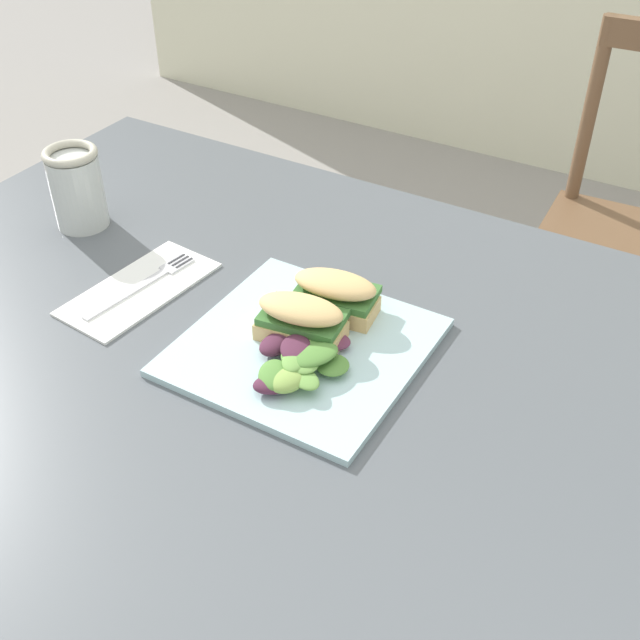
{
  "coord_description": "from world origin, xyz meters",
  "views": [
    {
      "loc": [
        0.44,
        -0.63,
        1.36
      ],
      "look_at": [
        0.05,
        0.04,
        0.76
      ],
      "focal_mm": 44.22,
      "sensor_mm": 36.0,
      "label": 1
    }
  ],
  "objects_px": {
    "dining_table": "(302,430)",
    "chair_wooden_far": "(634,242)",
    "plate_lunch": "(303,347)",
    "fork_on_napkin": "(149,281)",
    "mason_jar_iced_tea": "(78,192)",
    "sandwich_half_front": "(301,319)",
    "sandwich_half_back": "(335,294)"
  },
  "relations": [
    {
      "from": "sandwich_half_back",
      "to": "fork_on_napkin",
      "type": "xyz_separation_m",
      "value": [
        -0.26,
        -0.06,
        -0.03
      ]
    },
    {
      "from": "mason_jar_iced_tea",
      "to": "chair_wooden_far",
      "type": "bearing_deg",
      "value": 52.07
    },
    {
      "from": "chair_wooden_far",
      "to": "plate_lunch",
      "type": "xyz_separation_m",
      "value": [
        -0.24,
        -0.97,
        0.3
      ]
    },
    {
      "from": "sandwich_half_back",
      "to": "mason_jar_iced_tea",
      "type": "distance_m",
      "value": 0.45
    },
    {
      "from": "dining_table",
      "to": "sandwich_half_front",
      "type": "xyz_separation_m",
      "value": [
        -0.02,
        0.03,
        0.16
      ]
    },
    {
      "from": "sandwich_half_front",
      "to": "sandwich_half_back",
      "type": "height_order",
      "value": "same"
    },
    {
      "from": "sandwich_half_front",
      "to": "sandwich_half_back",
      "type": "distance_m",
      "value": 0.07
    },
    {
      "from": "sandwich_half_back",
      "to": "dining_table",
      "type": "bearing_deg",
      "value": -85.42
    },
    {
      "from": "chair_wooden_far",
      "to": "sandwich_half_back",
      "type": "distance_m",
      "value": 0.99
    },
    {
      "from": "dining_table",
      "to": "chair_wooden_far",
      "type": "relative_size",
      "value": 1.55
    },
    {
      "from": "dining_table",
      "to": "fork_on_napkin",
      "type": "height_order",
      "value": "fork_on_napkin"
    },
    {
      "from": "sandwich_half_front",
      "to": "chair_wooden_far",
      "type": "bearing_deg",
      "value": 75.28
    },
    {
      "from": "dining_table",
      "to": "plate_lunch",
      "type": "distance_m",
      "value": 0.12
    },
    {
      "from": "dining_table",
      "to": "sandwich_half_front",
      "type": "height_order",
      "value": "sandwich_half_front"
    },
    {
      "from": "sandwich_half_front",
      "to": "mason_jar_iced_tea",
      "type": "relative_size",
      "value": 0.93
    },
    {
      "from": "dining_table",
      "to": "mason_jar_iced_tea",
      "type": "relative_size",
      "value": 10.86
    },
    {
      "from": "plate_lunch",
      "to": "sandwich_half_back",
      "type": "xyz_separation_m",
      "value": [
        0.0,
        0.08,
        0.03
      ]
    },
    {
      "from": "dining_table",
      "to": "sandwich_half_front",
      "type": "distance_m",
      "value": 0.16
    },
    {
      "from": "plate_lunch",
      "to": "fork_on_napkin",
      "type": "bearing_deg",
      "value": 177.3
    },
    {
      "from": "chair_wooden_far",
      "to": "sandwich_half_back",
      "type": "xyz_separation_m",
      "value": [
        -0.24,
        -0.9,
        0.33
      ]
    },
    {
      "from": "chair_wooden_far",
      "to": "dining_table",
      "type": "bearing_deg",
      "value": -103.29
    },
    {
      "from": "sandwich_half_back",
      "to": "mason_jar_iced_tea",
      "type": "height_order",
      "value": "mason_jar_iced_tea"
    },
    {
      "from": "plate_lunch",
      "to": "chair_wooden_far",
      "type": "bearing_deg",
      "value": 75.92
    },
    {
      "from": "sandwich_half_back",
      "to": "fork_on_napkin",
      "type": "height_order",
      "value": "sandwich_half_back"
    },
    {
      "from": "plate_lunch",
      "to": "sandwich_half_front",
      "type": "distance_m",
      "value": 0.04
    },
    {
      "from": "sandwich_half_back",
      "to": "fork_on_napkin",
      "type": "distance_m",
      "value": 0.27
    },
    {
      "from": "sandwich_half_front",
      "to": "fork_on_napkin",
      "type": "xyz_separation_m",
      "value": [
        -0.25,
        0.0,
        -0.03
      ]
    },
    {
      "from": "dining_table",
      "to": "sandwich_half_front",
      "type": "relative_size",
      "value": 11.69
    },
    {
      "from": "chair_wooden_far",
      "to": "plate_lunch",
      "type": "height_order",
      "value": "chair_wooden_far"
    },
    {
      "from": "plate_lunch",
      "to": "fork_on_napkin",
      "type": "xyz_separation_m",
      "value": [
        -0.26,
        0.01,
        0.0
      ]
    },
    {
      "from": "chair_wooden_far",
      "to": "sandwich_half_back",
      "type": "height_order",
      "value": "chair_wooden_far"
    },
    {
      "from": "dining_table",
      "to": "chair_wooden_far",
      "type": "distance_m",
      "value": 1.04
    }
  ]
}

